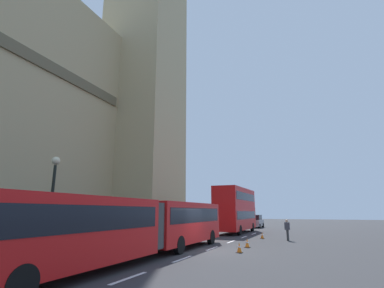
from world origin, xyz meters
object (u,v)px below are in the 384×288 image
traffic_cone_west (239,248)px  traffic_cone_east (262,235)px  double_decker_bus (236,208)px  traffic_cone_middle (247,243)px  sedan_lead (255,221)px  pedestrian_near_cones (287,229)px  articulated_bus (142,223)px  street_lamp (52,198)px

traffic_cone_west → traffic_cone_east: bearing=1.6°
double_decker_bus → traffic_cone_middle: 13.68m
double_decker_bus → sedan_lead: double_decker_bus is taller
double_decker_bus → pedestrian_near_cones: 9.45m
traffic_cone_middle → traffic_cone_east: bearing=1.3°
traffic_cone_west → pedestrian_near_cones: pedestrian_near_cones is taller
articulated_bus → pedestrian_near_cones: 14.01m
sedan_lead → traffic_cone_middle: (-24.34, -4.04, -0.63)m
articulated_bus → traffic_cone_west: (4.11, -4.10, -1.46)m
articulated_bus → street_lamp: size_ratio=3.51×
traffic_cone_middle → pedestrian_near_cones: pedestrian_near_cones is taller
traffic_cone_middle → pedestrian_near_cones: (5.85, -2.09, 0.63)m
articulated_bus → traffic_cone_middle: bearing=-30.6°
traffic_cone_east → pedestrian_near_cones: size_ratio=0.34×
pedestrian_near_cones → street_lamp: bearing=143.7°
street_lamp → sedan_lead: bearing=-7.7°
pedestrian_near_cones → sedan_lead: bearing=18.4°
sedan_lead → street_lamp: bearing=172.3°
traffic_cone_east → sedan_lead: bearing=12.5°
traffic_cone_west → street_lamp: (-5.92, 8.61, 2.77)m
sedan_lead → traffic_cone_west: size_ratio=7.59×
double_decker_bus → street_lamp: size_ratio=1.89×
pedestrian_near_cones → traffic_cone_middle: bearing=160.3°
articulated_bus → traffic_cone_west: bearing=-45.0°
sedan_lead → pedestrian_near_cones: (-18.49, -6.14, -0.00)m
articulated_bus → traffic_cone_east: 14.18m
double_decker_bus → traffic_cone_west: 16.21m
traffic_cone_middle → articulated_bus: bearing=149.4°
sedan_lead → street_lamp: street_lamp is taller
double_decker_bus → street_lamp: street_lamp is taller
articulated_bus → pedestrian_near_cones: (12.59, -6.08, -0.83)m
double_decker_bus → traffic_cone_west: double_decker_bus is taller
traffic_cone_middle → traffic_cone_east: 6.83m
traffic_cone_east → pedestrian_near_cones: bearing=-113.5°
articulated_bus → traffic_cone_middle: (6.74, -3.99, -1.46)m
sedan_lead → traffic_cone_east: bearing=-167.5°
traffic_cone_west → double_decker_bus: bearing=14.8°
double_decker_bus → sedan_lead: (11.48, 0.05, -1.80)m
traffic_cone_middle → traffic_cone_east: size_ratio=1.00×
double_decker_bus → traffic_cone_east: (-6.03, -3.84, -2.43)m
articulated_bus → traffic_cone_middle: size_ratio=31.90×
traffic_cone_middle → pedestrian_near_cones: bearing=-19.7°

